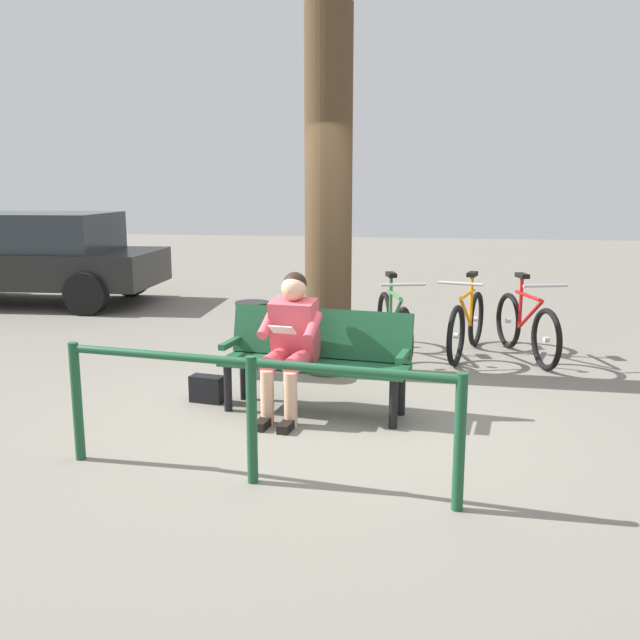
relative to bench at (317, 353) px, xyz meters
name	(u,v)px	position (x,y,z in m)	size (l,w,h in m)	color
ground_plane	(330,421)	(-0.16, 0.26, -0.51)	(40.00, 40.00, 0.00)	slate
bench	(317,353)	(0.00, 0.00, 0.00)	(1.65, 0.68, 0.87)	#194C2D
person_reading	(291,338)	(0.19, 0.14, 0.16)	(0.52, 0.80, 1.20)	#D84C59
handbag	(207,389)	(1.01, -0.05, -0.39)	(0.30, 0.14, 0.24)	black
tree_trunk	(328,196)	(0.11, -1.24, 1.30)	(0.47, 0.47, 3.60)	#4C3823
litter_bin	(253,339)	(0.83, -0.96, -0.12)	(0.34, 0.34, 0.76)	slate
bicycle_black	(526,327)	(-1.98, -2.18, -0.15)	(0.63, 1.62, 0.94)	black
bicycle_green	(467,324)	(-1.33, -2.21, -0.15)	(0.57, 1.64, 0.94)	black
bicycle_red	(394,325)	(-0.52, -2.01, -0.15)	(0.61, 1.63, 0.94)	black
railing_fence	(251,398)	(0.15, 1.52, 0.07)	(2.69, 0.39, 0.85)	#194C2D
parked_car	(32,256)	(5.53, -4.55, 0.27)	(4.32, 2.25, 1.47)	black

